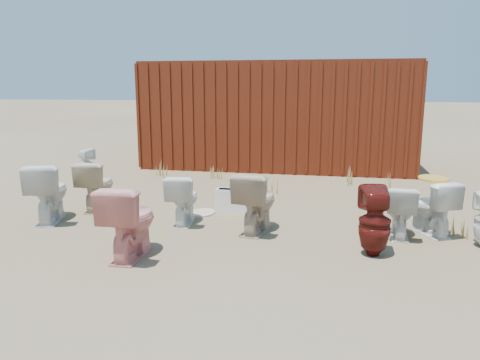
% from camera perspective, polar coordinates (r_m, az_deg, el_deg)
% --- Properties ---
extents(ground, '(100.00, 100.00, 0.00)m').
position_cam_1_polar(ground, '(6.28, -1.08, -6.00)').
color(ground, brown).
rests_on(ground, ground).
extents(shipping_container, '(6.00, 2.40, 2.40)m').
position_cam_1_polar(shipping_container, '(11.15, 4.70, 7.93)').
color(shipping_container, '#4E1B0D').
rests_on(shipping_container, ground).
extents(toilet_front_a, '(0.69, 0.92, 0.84)m').
position_cam_1_polar(toilet_front_a, '(7.08, -22.33, -1.36)').
color(toilet_front_a, white).
rests_on(toilet_front_a, ground).
extents(toilet_front_pink, '(0.48, 0.83, 0.84)m').
position_cam_1_polar(toilet_front_pink, '(5.33, -13.29, -4.83)').
color(toilet_front_pink, pink).
rests_on(toilet_front_pink, ground).
extents(toilet_front_c, '(0.46, 0.72, 0.70)m').
position_cam_1_polar(toilet_front_c, '(6.50, -6.95, -2.29)').
color(toilet_front_c, white).
rests_on(toilet_front_c, ground).
extents(toilet_front_maroon, '(0.40, 0.41, 0.79)m').
position_cam_1_polar(toilet_front_maroon, '(5.45, 16.09, -4.88)').
color(toilet_front_maroon, '#55130E').
rests_on(toilet_front_maroon, ground).
extents(toilet_front_e, '(0.42, 0.68, 0.67)m').
position_cam_1_polar(toilet_front_e, '(6.23, 18.95, -3.58)').
color(toilet_front_e, silver).
rests_on(toilet_front_e, ground).
extents(toilet_back_a, '(0.39, 0.39, 0.65)m').
position_cam_1_polar(toilet_back_a, '(9.96, -18.28, 1.87)').
color(toilet_back_a, white).
rests_on(toilet_back_a, ground).
extents(toilet_back_beige_left, '(0.50, 0.79, 0.77)m').
position_cam_1_polar(toilet_back_beige_left, '(7.48, -17.08, -0.61)').
color(toilet_back_beige_left, beige).
rests_on(toilet_back_beige_left, ground).
extents(toilet_back_beige_right, '(0.56, 0.85, 0.81)m').
position_cam_1_polar(toilet_back_beige_right, '(6.09, 1.98, -2.62)').
color(toilet_back_beige_right, '#C1A98D').
rests_on(toilet_back_beige_right, ground).
extents(toilet_back_yellowlid, '(0.67, 0.81, 0.72)m').
position_cam_1_polar(toilet_back_yellowlid, '(6.48, 22.25, -3.05)').
color(toilet_back_yellowlid, white).
rests_on(toilet_back_yellowlid, ground).
extents(yellow_lid, '(0.36, 0.45, 0.02)m').
position_cam_1_polar(yellow_lid, '(6.40, 22.50, 0.18)').
color(yellow_lid, gold).
rests_on(yellow_lid, toilet_back_yellowlid).
extents(loose_tank, '(0.50, 0.21, 0.35)m').
position_cam_1_polar(loose_tank, '(7.09, -0.91, -2.50)').
color(loose_tank, white).
rests_on(loose_tank, ground).
extents(loose_lid_near, '(0.48, 0.56, 0.02)m').
position_cam_1_polar(loose_lid_near, '(7.03, -4.71, -4.02)').
color(loose_lid_near, beige).
rests_on(loose_lid_near, ground).
extents(loose_lid_far, '(0.54, 0.58, 0.02)m').
position_cam_1_polar(loose_lid_far, '(8.68, -16.17, -1.45)').
color(loose_lid_far, '#C7B190').
rests_on(loose_lid_far, ground).
extents(weed_clump_a, '(0.36, 0.36, 0.33)m').
position_cam_1_polar(weed_clump_a, '(9.92, -9.26, 1.36)').
color(weed_clump_a, olive).
rests_on(weed_clump_a, ground).
extents(weed_clump_b, '(0.32, 0.32, 0.25)m').
position_cam_1_polar(weed_clump_b, '(8.38, 3.62, -0.65)').
color(weed_clump_b, olive).
rests_on(weed_clump_b, ground).
extents(weed_clump_c, '(0.36, 0.36, 0.33)m').
position_cam_1_polar(weed_clump_c, '(8.68, 16.86, -0.44)').
color(weed_clump_c, olive).
rests_on(weed_clump_c, ground).
extents(weed_clump_d, '(0.30, 0.30, 0.26)m').
position_cam_1_polar(weed_clump_d, '(9.67, -2.83, 1.02)').
color(weed_clump_d, olive).
rests_on(weed_clump_d, ground).
extents(weed_clump_e, '(0.34, 0.34, 0.33)m').
position_cam_1_polar(weed_clump_e, '(9.29, 12.81, 0.51)').
color(weed_clump_e, olive).
rests_on(weed_clump_e, ground).
extents(weed_clump_f, '(0.28, 0.28, 0.24)m').
position_cam_1_polar(weed_clump_f, '(6.58, 24.55, -5.17)').
color(weed_clump_f, olive).
rests_on(weed_clump_f, ground).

